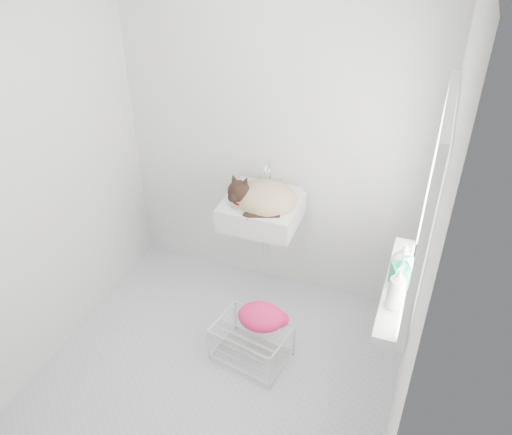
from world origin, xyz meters
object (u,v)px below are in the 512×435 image
(bottle_b, at_px, (398,286))
(wire_rack, at_px, (252,341))
(bottle_a, at_px, (393,306))
(sink, at_px, (261,202))
(cat, at_px, (262,198))
(bottle_c, at_px, (401,271))

(bottle_b, bearing_deg, wire_rack, -177.16)
(bottle_a, bearing_deg, bottle_b, 90.00)
(sink, bearing_deg, bottle_b, -29.41)
(sink, relative_size, bottle_a, 2.43)
(sink, xyz_separation_m, cat, (0.01, -0.02, 0.04))
(cat, xyz_separation_m, bottle_b, (0.98, -0.54, -0.04))
(wire_rack, distance_m, bottle_c, 1.11)
(cat, distance_m, bottle_c, 1.06)
(sink, distance_m, wire_rack, 0.93)
(cat, bearing_deg, bottle_a, -41.44)
(sink, xyz_separation_m, bottle_c, (0.99, -0.43, 0.00))
(sink, relative_size, bottle_b, 2.53)
(bottle_a, distance_m, bottle_b, 0.17)
(cat, height_order, wire_rack, cat)
(wire_rack, height_order, bottle_c, bottle_c)
(wire_rack, bearing_deg, bottle_b, 2.84)
(sink, distance_m, bottle_c, 1.08)
(sink, height_order, wire_rack, sink)
(bottle_a, bearing_deg, sink, 143.60)
(bottle_a, bearing_deg, bottle_c, 90.00)
(bottle_a, relative_size, bottle_c, 1.19)
(bottle_a, bearing_deg, cat, 143.93)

